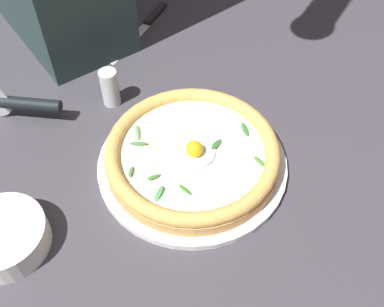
% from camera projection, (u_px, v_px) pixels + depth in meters
% --- Properties ---
extents(ground_plane, '(2.40, 2.40, 0.03)m').
position_uv_depth(ground_plane, '(198.00, 182.00, 0.72)').
color(ground_plane, '#39373E').
rests_on(ground_plane, ground).
extents(pizza_plate, '(0.30, 0.30, 0.01)m').
position_uv_depth(pizza_plate, '(192.00, 164.00, 0.72)').
color(pizza_plate, white).
rests_on(pizza_plate, ground).
extents(pizza, '(0.28, 0.28, 0.05)m').
position_uv_depth(pizza, '(192.00, 154.00, 0.70)').
color(pizza, '#DFA259').
rests_on(pizza, pizza_plate).
extents(side_bowl, '(0.12, 0.12, 0.04)m').
position_uv_depth(side_bowl, '(4.00, 237.00, 0.62)').
color(side_bowl, white).
rests_on(side_bowl, ground).
extents(pizza_cutter, '(0.15, 0.09, 0.07)m').
position_uv_depth(pizza_cutter, '(20.00, 103.00, 0.76)').
color(pizza_cutter, silver).
rests_on(pizza_cutter, ground).
extents(table_knife, '(0.18, 0.16, 0.01)m').
position_uv_depth(table_knife, '(147.00, 23.00, 0.97)').
color(table_knife, silver).
rests_on(table_knife, ground).
extents(pepper_shaker, '(0.03, 0.03, 0.07)m').
position_uv_depth(pepper_shaker, '(110.00, 88.00, 0.79)').
color(pepper_shaker, silver).
rests_on(pepper_shaker, ground).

